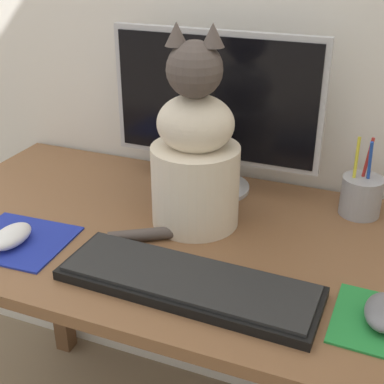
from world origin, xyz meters
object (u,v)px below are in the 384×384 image
(monitor, at_px, (215,108))
(pen_cup, at_px, (361,195))
(computer_mouse_right, at_px, (384,312))
(cat, at_px, (195,155))
(keyboard, at_px, (188,282))
(computer_mouse_left, at_px, (12,236))

(monitor, xyz_separation_m, pen_cup, (0.34, 0.00, -0.16))
(monitor, height_order, computer_mouse_right, monitor)
(monitor, bearing_deg, cat, -84.17)
(cat, bearing_deg, keyboard, -83.61)
(computer_mouse_right, relative_size, pen_cup, 0.56)
(computer_mouse_left, distance_m, computer_mouse_right, 0.70)
(monitor, height_order, pen_cup, monitor)
(monitor, distance_m, computer_mouse_right, 0.57)
(cat, relative_size, pen_cup, 2.37)
(keyboard, height_order, pen_cup, pen_cup)
(computer_mouse_left, xyz_separation_m, computer_mouse_right, (0.70, 0.03, -0.00))
(keyboard, xyz_separation_m, computer_mouse_right, (0.32, 0.03, 0.01))
(monitor, relative_size, computer_mouse_right, 4.97)
(cat, bearing_deg, computer_mouse_right, -37.77)
(computer_mouse_left, bearing_deg, pen_cup, 32.27)
(keyboard, xyz_separation_m, computer_mouse_left, (-0.37, -0.00, 0.01))
(monitor, xyz_separation_m, cat, (0.02, -0.17, -0.05))
(computer_mouse_left, bearing_deg, keyboard, 0.31)
(computer_mouse_left, relative_size, computer_mouse_right, 1.01)
(computer_mouse_left, relative_size, cat, 0.24)
(monitor, xyz_separation_m, computer_mouse_left, (-0.28, -0.39, -0.18))
(monitor, bearing_deg, keyboard, -76.61)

